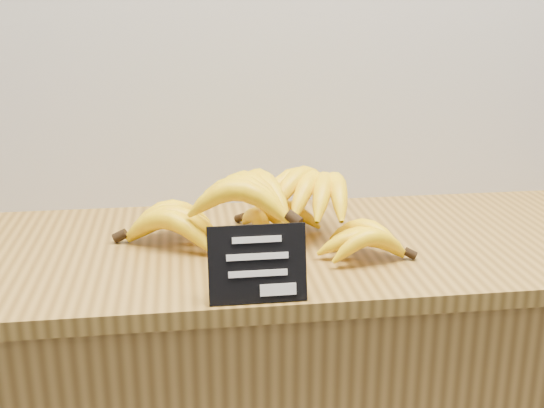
% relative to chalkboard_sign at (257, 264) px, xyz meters
% --- Properties ---
extents(counter_top, '(1.50, 0.54, 0.03)m').
position_rel_chalkboard_sign_xyz_m(counter_top, '(0.05, 0.24, -0.07)').
color(counter_top, olive).
rests_on(counter_top, counter).
extents(chalkboard_sign, '(0.15, 0.03, 0.12)m').
position_rel_chalkboard_sign_xyz_m(chalkboard_sign, '(0.00, 0.00, 0.00)').
color(chalkboard_sign, black).
rests_on(chalkboard_sign, counter_top).
extents(banana_pile, '(0.52, 0.36, 0.13)m').
position_rel_chalkboard_sign_xyz_m(banana_pile, '(0.04, 0.24, 0.00)').
color(banana_pile, yellow).
rests_on(banana_pile, counter_top).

